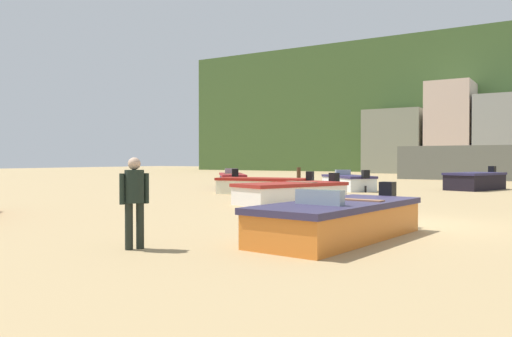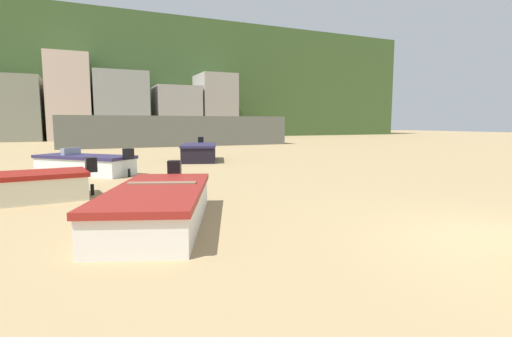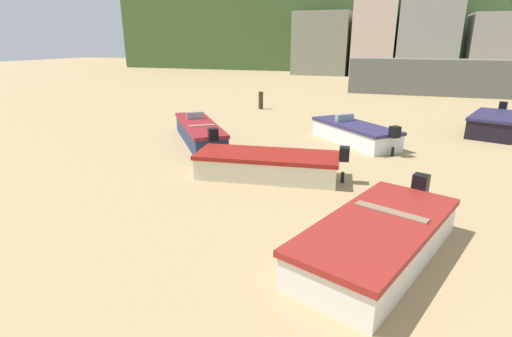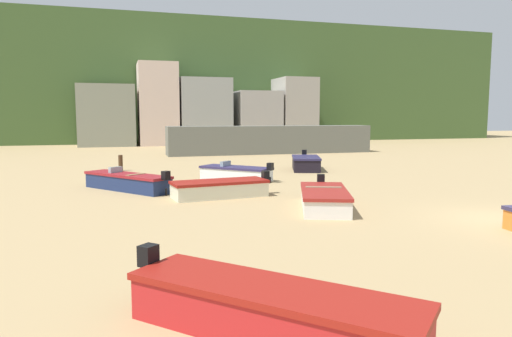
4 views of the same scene
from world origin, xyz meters
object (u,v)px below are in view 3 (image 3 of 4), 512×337
boat_black_4 (495,124)px  boat_white_6 (354,133)px  boat_cream_3 (268,165)px  mooring_post_near_water (261,100)px  boat_navy_1 (199,132)px  boat_white_5 (378,239)px

boat_black_4 → boat_white_6: boat_black_4 is taller
boat_cream_3 → boat_white_6: 5.56m
boat_cream_3 → boat_black_4: (7.67, 8.62, 0.08)m
boat_black_4 → boat_white_6: 6.60m
mooring_post_near_water → boat_cream_3: bearing=-70.6°
boat_navy_1 → boat_white_6: boat_navy_1 is taller
boat_navy_1 → boat_white_6: size_ratio=1.23×
boat_white_5 → boat_cream_3: bearing=-27.0°
boat_white_5 → mooring_post_near_water: 17.10m
boat_navy_1 → mooring_post_near_water: size_ratio=4.69×
boat_navy_1 → boat_black_4: (11.54, 5.46, 0.04)m
boat_black_4 → mooring_post_near_water: boat_black_4 is taller
boat_white_6 → boat_cream_3: bearing=-155.4°
boat_black_4 → boat_white_5: boat_black_4 is taller
boat_navy_1 → mooring_post_near_water: bearing=54.3°
boat_navy_1 → boat_cream_3: (3.87, -3.16, -0.04)m
boat_cream_3 → boat_white_5: 4.96m
boat_cream_3 → mooring_post_near_water: boat_cream_3 is taller
boat_black_4 → boat_white_5: 13.03m
boat_cream_3 → boat_black_4: boat_black_4 is taller
boat_white_5 → mooring_post_near_water: bearing=-43.4°
boat_cream_3 → mooring_post_near_water: bearing=12.4°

